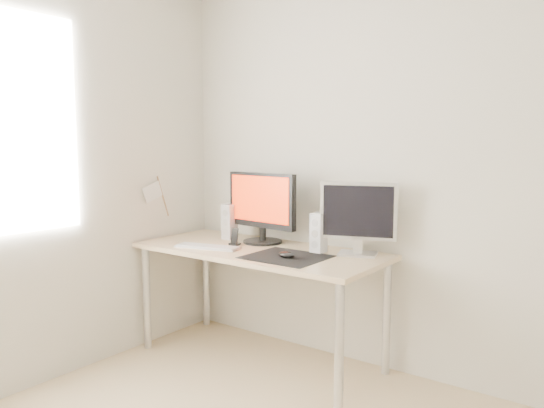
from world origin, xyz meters
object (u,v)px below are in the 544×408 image
Objects in this scene: main_monitor at (262,205)px; phone_dock at (235,240)px; mouse at (286,255)px; keyboard at (207,247)px; speaker_right at (319,233)px; second_monitor at (358,215)px; desk at (259,261)px; speaker_left at (229,222)px.

main_monitor is 4.95× the size of phone_dock.
keyboard is at bearing -175.60° from mouse.
phone_dock is at bearing -167.29° from speaker_right.
main_monitor is (-0.40, 0.29, 0.23)m from mouse.
keyboard is (-0.87, -0.37, -0.23)m from second_monitor.
phone_dock is (0.08, 0.17, 0.03)m from keyboard.
mouse is 0.34m from desk.
second_monitor is 1.82× the size of speaker_right.
speaker_right is at bearing 12.71° from phone_dock.
speaker_left is 0.55× the size of keyboard.
speaker_left is at bearing 106.12° from keyboard.
desk is 3.67× the size of keyboard.
speaker_right is (-0.23, -0.07, -0.12)m from second_monitor.
speaker_left is at bearing 178.38° from speaker_right.
keyboard is 3.91× the size of phone_dock.
desk is at bearing 155.98° from mouse.
mouse is at bearing -24.02° from desk.
phone_dock is at bearing -166.08° from second_monitor.
speaker_right is at bearing -163.17° from second_monitor.
speaker_left is at bearing 157.55° from mouse.
speaker_right is (0.73, -0.02, 0.00)m from speaker_left.
second_monitor is at bearing 23.12° from keyboard.
mouse reaches higher than desk.
mouse is 0.23× the size of keyboard.
main_monitor is 2.29× the size of speaker_right.
phone_dock is (0.17, -0.15, -0.09)m from speaker_left.
second_monitor is (0.59, 0.19, 0.32)m from desk.
second_monitor is 1.00× the size of keyboard.
mouse reaches higher than keyboard.
speaker_left is 1.00× the size of speaker_right.
keyboard is 0.19m from phone_dock.
keyboard is at bearing -154.74° from speaker_right.
main_monitor is at bearing 175.54° from speaker_right.
desk is 6.63× the size of speaker_left.
speaker_left is 0.35m from keyboard.
speaker_right is at bearing 25.26° from keyboard.
main_monitor is at bearing 62.32° from keyboard.
second_monitor reaches higher than phone_dock.
second_monitor is 0.97m from keyboard.
phone_dock reaches higher than desk.
keyboard is at bearing -147.40° from desk.
keyboard is (-0.64, -0.30, -0.11)m from speaker_right.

